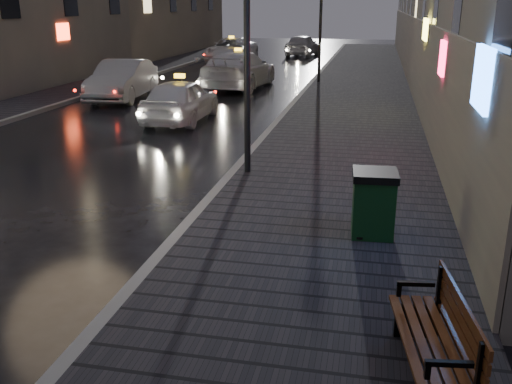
{
  "coord_description": "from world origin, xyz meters",
  "views": [
    {
      "loc": [
        4.6,
        -6.26,
        3.83
      ],
      "look_at": [
        2.77,
        2.51,
        0.85
      ],
      "focal_mm": 40.0,
      "sensor_mm": 36.0,
      "label": 1
    }
  ],
  "objects_px": {
    "trash_bin": "(373,203)",
    "lamp_far": "(321,11)",
    "car_left_mid": "(122,80)",
    "taxi_mid": "(238,70)",
    "car_far": "(302,45)",
    "taxi_far": "(232,50)",
    "bench": "(440,338)",
    "taxi_near": "(181,100)",
    "lamp_near": "(247,20)"
  },
  "relations": [
    {
      "from": "taxi_far",
      "to": "car_far",
      "type": "xyz_separation_m",
      "value": [
        4.12,
        5.52,
        0.0
      ]
    },
    {
      "from": "lamp_near",
      "to": "bench",
      "type": "distance_m",
      "value": 8.36
    },
    {
      "from": "bench",
      "to": "taxi_mid",
      "type": "height_order",
      "value": "taxi_mid"
    },
    {
      "from": "taxi_mid",
      "to": "taxi_far",
      "type": "relative_size",
      "value": 1.03
    },
    {
      "from": "lamp_far",
      "to": "taxi_mid",
      "type": "relative_size",
      "value": 0.89
    },
    {
      "from": "trash_bin",
      "to": "car_far",
      "type": "bearing_deg",
      "value": 95.65
    },
    {
      "from": "bench",
      "to": "car_far",
      "type": "height_order",
      "value": "car_far"
    },
    {
      "from": "lamp_near",
      "to": "car_left_mid",
      "type": "bearing_deg",
      "value": 127.15
    },
    {
      "from": "trash_bin",
      "to": "taxi_far",
      "type": "height_order",
      "value": "taxi_far"
    },
    {
      "from": "bench",
      "to": "car_left_mid",
      "type": "relative_size",
      "value": 0.39
    },
    {
      "from": "car_left_mid",
      "to": "taxi_far",
      "type": "xyz_separation_m",
      "value": [
        0.55,
        16.35,
        -0.0
      ]
    },
    {
      "from": "bench",
      "to": "taxi_mid",
      "type": "xyz_separation_m",
      "value": [
        -7.14,
        21.11,
        0.25
      ]
    },
    {
      "from": "lamp_far",
      "to": "car_left_mid",
      "type": "height_order",
      "value": "lamp_far"
    },
    {
      "from": "lamp_far",
      "to": "taxi_near",
      "type": "bearing_deg",
      "value": -110.03
    },
    {
      "from": "lamp_near",
      "to": "taxi_near",
      "type": "height_order",
      "value": "lamp_near"
    },
    {
      "from": "lamp_far",
      "to": "taxi_far",
      "type": "height_order",
      "value": "lamp_far"
    },
    {
      "from": "trash_bin",
      "to": "car_left_mid",
      "type": "bearing_deg",
      "value": 124.66
    },
    {
      "from": "lamp_far",
      "to": "trash_bin",
      "type": "xyz_separation_m",
      "value": [
        2.84,
        -19.22,
        -2.78
      ]
    },
    {
      "from": "taxi_far",
      "to": "taxi_mid",
      "type": "bearing_deg",
      "value": -73.31
    },
    {
      "from": "bench",
      "to": "car_far",
      "type": "distance_m",
      "value": 39.32
    },
    {
      "from": "trash_bin",
      "to": "taxi_near",
      "type": "bearing_deg",
      "value": 121.56
    },
    {
      "from": "bench",
      "to": "taxi_far",
      "type": "xyz_separation_m",
      "value": [
        -10.53,
        33.27,
        0.18
      ]
    },
    {
      "from": "trash_bin",
      "to": "taxi_far",
      "type": "bearing_deg",
      "value": 104.82
    },
    {
      "from": "lamp_near",
      "to": "taxi_far",
      "type": "xyz_separation_m",
      "value": [
        -6.97,
        26.28,
        -2.69
      ]
    },
    {
      "from": "lamp_near",
      "to": "car_left_mid",
      "type": "xyz_separation_m",
      "value": [
        -7.53,
        9.93,
        -2.69
      ]
    },
    {
      "from": "car_left_mid",
      "to": "taxi_mid",
      "type": "bearing_deg",
      "value": 41.21
    },
    {
      "from": "taxi_far",
      "to": "car_far",
      "type": "relative_size",
      "value": 1.22
    },
    {
      "from": "lamp_far",
      "to": "taxi_near",
      "type": "relative_size",
      "value": 1.24
    },
    {
      "from": "car_far",
      "to": "car_left_mid",
      "type": "bearing_deg",
      "value": 83.65
    },
    {
      "from": "taxi_near",
      "to": "taxi_mid",
      "type": "relative_size",
      "value": 0.72
    },
    {
      "from": "lamp_far",
      "to": "taxi_far",
      "type": "relative_size",
      "value": 0.92
    },
    {
      "from": "bench",
      "to": "taxi_near",
      "type": "height_order",
      "value": "taxi_near"
    },
    {
      "from": "taxi_near",
      "to": "taxi_mid",
      "type": "height_order",
      "value": "taxi_mid"
    },
    {
      "from": "lamp_far",
      "to": "trash_bin",
      "type": "bearing_deg",
      "value": -81.59
    },
    {
      "from": "trash_bin",
      "to": "car_left_mid",
      "type": "xyz_separation_m",
      "value": [
        -10.37,
        13.16,
        0.09
      ]
    },
    {
      "from": "car_left_mid",
      "to": "taxi_mid",
      "type": "distance_m",
      "value": 5.75
    },
    {
      "from": "lamp_far",
      "to": "bench",
      "type": "bearing_deg",
      "value": -81.2
    },
    {
      "from": "bench",
      "to": "trash_bin",
      "type": "bearing_deg",
      "value": 93.01
    },
    {
      "from": "car_left_mid",
      "to": "taxi_near",
      "type": "bearing_deg",
      "value": -50.94
    },
    {
      "from": "lamp_near",
      "to": "bench",
      "type": "relative_size",
      "value": 2.83
    },
    {
      "from": "car_left_mid",
      "to": "taxi_far",
      "type": "relative_size",
      "value": 0.85
    },
    {
      "from": "taxi_near",
      "to": "car_far",
      "type": "height_order",
      "value": "car_far"
    },
    {
      "from": "trash_bin",
      "to": "taxi_far",
      "type": "distance_m",
      "value": 31.1
    },
    {
      "from": "lamp_near",
      "to": "lamp_far",
      "type": "height_order",
      "value": "same"
    },
    {
      "from": "lamp_near",
      "to": "trash_bin",
      "type": "bearing_deg",
      "value": -48.59
    },
    {
      "from": "trash_bin",
      "to": "lamp_far",
      "type": "bearing_deg",
      "value": 94.83
    },
    {
      "from": "trash_bin",
      "to": "car_left_mid",
      "type": "height_order",
      "value": "car_left_mid"
    },
    {
      "from": "lamp_near",
      "to": "taxi_mid",
      "type": "bearing_deg",
      "value": 104.25
    },
    {
      "from": "car_far",
      "to": "lamp_near",
      "type": "bearing_deg",
      "value": 100.84
    },
    {
      "from": "trash_bin",
      "to": "taxi_near",
      "type": "relative_size",
      "value": 0.26
    }
  ]
}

